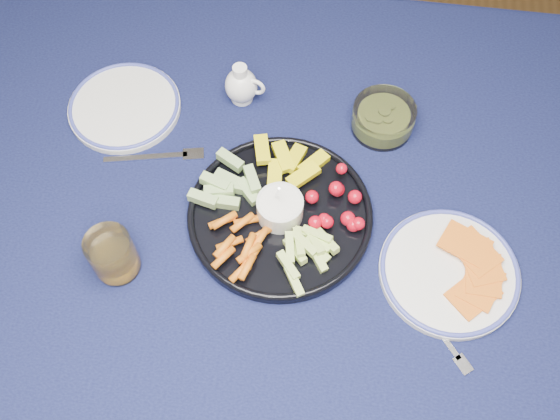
# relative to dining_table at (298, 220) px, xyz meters

# --- Properties ---
(dining_table) EXTENTS (1.67, 1.07, 0.75)m
(dining_table) POSITION_rel_dining_table_xyz_m (0.00, 0.00, 0.00)
(dining_table) COLOR #492818
(dining_table) RESTS_ON ground
(crudite_platter) EXTENTS (0.32, 0.32, 0.10)m
(crudite_platter) POSITION_rel_dining_table_xyz_m (-0.03, -0.05, 0.11)
(crudite_platter) COLOR black
(crudite_platter) RESTS_ON dining_table
(creamer_pitcher) EXTENTS (0.08, 0.06, 0.09)m
(creamer_pitcher) POSITION_rel_dining_table_xyz_m (-0.14, 0.21, 0.13)
(creamer_pitcher) COLOR white
(creamer_pitcher) RESTS_ON dining_table
(pickle_bowl) EXTENTS (0.12, 0.12, 0.06)m
(pickle_bowl) POSITION_rel_dining_table_xyz_m (0.14, 0.18, 0.11)
(pickle_bowl) COLOR white
(pickle_bowl) RESTS_ON dining_table
(cheese_plate) EXTENTS (0.23, 0.23, 0.03)m
(cheese_plate) POSITION_rel_dining_table_xyz_m (0.27, -0.11, 0.10)
(cheese_plate) COLOR white
(cheese_plate) RESTS_ON dining_table
(juice_tumbler) EXTENTS (0.08, 0.08, 0.09)m
(juice_tumbler) POSITION_rel_dining_table_xyz_m (-0.29, -0.18, 0.13)
(juice_tumbler) COLOR white
(juice_tumbler) RESTS_ON dining_table
(fork_left) EXTENTS (0.19, 0.06, 0.00)m
(fork_left) POSITION_rel_dining_table_xyz_m (-0.26, 0.05, 0.09)
(fork_left) COLOR silver
(fork_left) RESTS_ON dining_table
(fork_right) EXTENTS (0.10, 0.12, 0.00)m
(fork_right) POSITION_rel_dining_table_xyz_m (0.26, -0.23, 0.09)
(fork_right) COLOR silver
(fork_right) RESTS_ON dining_table
(side_plate_extra) EXTENTS (0.22, 0.22, 0.02)m
(side_plate_extra) POSITION_rel_dining_table_xyz_m (-0.36, 0.15, 0.10)
(side_plate_extra) COLOR white
(side_plate_extra) RESTS_ON dining_table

